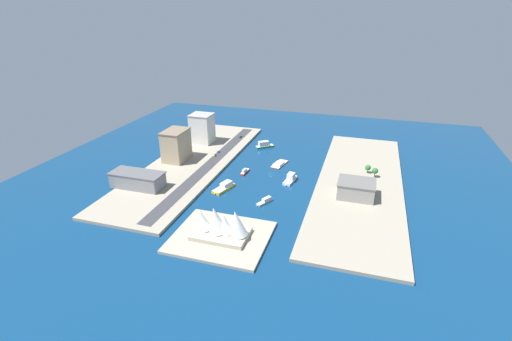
{
  "coord_description": "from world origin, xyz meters",
  "views": [
    {
      "loc": [
        -78.17,
        296.67,
        140.06
      ],
      "look_at": [
        12.82,
        3.19,
        2.98
      ],
      "focal_mm": 25.79,
      "sensor_mm": 36.0,
      "label": 1
    }
  ],
  "objects_px": {
    "ferry_white_commuter": "(290,179)",
    "hatchback_blue": "(218,152)",
    "yacht_sleek_gray": "(265,201)",
    "carpark_squat_concrete": "(356,189)",
    "ferry_green_doubledeck": "(264,145)",
    "apartment_midrise_tan": "(176,145)",
    "warehouse_low_gray": "(138,180)",
    "opera_landmark": "(221,225)",
    "hotel_broad_white": "(202,128)",
    "taxi_yellow_cab": "(215,155)",
    "ferry_yellow_fast": "(224,187)",
    "traffic_light_waterfront": "(212,165)",
    "barge_flat_brown": "(279,164)",
    "tugboat_red": "(245,172)",
    "suv_black": "(241,137)"
  },
  "relations": [
    {
      "from": "ferry_green_doubledeck",
      "to": "carpark_squat_concrete",
      "type": "bearing_deg",
      "value": 138.13
    },
    {
      "from": "yacht_sleek_gray",
      "to": "barge_flat_brown",
      "type": "xyz_separation_m",
      "value": [
        7.73,
        -76.27,
        -0.51
      ]
    },
    {
      "from": "ferry_yellow_fast",
      "to": "tugboat_red",
      "type": "distance_m",
      "value": 36.52
    },
    {
      "from": "barge_flat_brown",
      "to": "traffic_light_waterfront",
      "type": "relative_size",
      "value": 3.82
    },
    {
      "from": "ferry_yellow_fast",
      "to": "suv_black",
      "type": "distance_m",
      "value": 126.86
    },
    {
      "from": "ferry_green_doubledeck",
      "to": "carpark_squat_concrete",
      "type": "relative_size",
      "value": 0.67
    },
    {
      "from": "barge_flat_brown",
      "to": "ferry_green_doubledeck",
      "type": "xyz_separation_m",
      "value": [
        27.07,
        -42.09,
        1.9
      ]
    },
    {
      "from": "ferry_green_doubledeck",
      "to": "taxi_yellow_cab",
      "type": "height_order",
      "value": "ferry_green_doubledeck"
    },
    {
      "from": "warehouse_low_gray",
      "to": "opera_landmark",
      "type": "height_order",
      "value": "opera_landmark"
    },
    {
      "from": "hatchback_blue",
      "to": "taxi_yellow_cab",
      "type": "relative_size",
      "value": 0.93
    },
    {
      "from": "barge_flat_brown",
      "to": "apartment_midrise_tan",
      "type": "distance_m",
      "value": 101.49
    },
    {
      "from": "suv_black",
      "to": "traffic_light_waterfront",
      "type": "distance_m",
      "value": 93.0
    },
    {
      "from": "ferry_white_commuter",
      "to": "hotel_broad_white",
      "type": "height_order",
      "value": "hotel_broad_white"
    },
    {
      "from": "ferry_yellow_fast",
      "to": "apartment_midrise_tan",
      "type": "height_order",
      "value": "apartment_midrise_tan"
    },
    {
      "from": "apartment_midrise_tan",
      "to": "taxi_yellow_cab",
      "type": "bearing_deg",
      "value": -148.32
    },
    {
      "from": "hotel_broad_white",
      "to": "carpark_squat_concrete",
      "type": "relative_size",
      "value": 1.1
    },
    {
      "from": "hotel_broad_white",
      "to": "taxi_yellow_cab",
      "type": "distance_m",
      "value": 48.19
    },
    {
      "from": "ferry_yellow_fast",
      "to": "traffic_light_waterfront",
      "type": "height_order",
      "value": "traffic_light_waterfront"
    },
    {
      "from": "ferry_yellow_fast",
      "to": "tugboat_red",
      "type": "height_order",
      "value": "ferry_yellow_fast"
    },
    {
      "from": "ferry_yellow_fast",
      "to": "ferry_green_doubledeck",
      "type": "distance_m",
      "value": 105.82
    },
    {
      "from": "yacht_sleek_gray",
      "to": "taxi_yellow_cab",
      "type": "distance_m",
      "value": 104.24
    },
    {
      "from": "hotel_broad_white",
      "to": "opera_landmark",
      "type": "height_order",
      "value": "hotel_broad_white"
    },
    {
      "from": "ferry_green_doubledeck",
      "to": "barge_flat_brown",
      "type": "bearing_deg",
      "value": 122.75
    },
    {
      "from": "yacht_sleek_gray",
      "to": "tugboat_red",
      "type": "xyz_separation_m",
      "value": [
        33.39,
        -48.68,
        -0.06
      ]
    },
    {
      "from": "ferry_white_commuter",
      "to": "barge_flat_brown",
      "type": "bearing_deg",
      "value": -60.91
    },
    {
      "from": "warehouse_low_gray",
      "to": "carpark_squat_concrete",
      "type": "bearing_deg",
      "value": -168.31
    },
    {
      "from": "carpark_squat_concrete",
      "to": "opera_landmark",
      "type": "relative_size",
      "value": 0.76
    },
    {
      "from": "traffic_light_waterfront",
      "to": "warehouse_low_gray",
      "type": "bearing_deg",
      "value": 49.58
    },
    {
      "from": "ferry_green_doubledeck",
      "to": "apartment_midrise_tan",
      "type": "xyz_separation_m",
      "value": [
        70.59,
        64.25,
        14.58
      ]
    },
    {
      "from": "ferry_green_doubledeck",
      "to": "warehouse_low_gray",
      "type": "xyz_separation_m",
      "value": [
        73.04,
        127.1,
        5.96
      ]
    },
    {
      "from": "taxi_yellow_cab",
      "to": "opera_landmark",
      "type": "height_order",
      "value": "opera_landmark"
    },
    {
      "from": "warehouse_low_gray",
      "to": "suv_black",
      "type": "distance_m",
      "value": 150.32
    },
    {
      "from": "hotel_broad_white",
      "to": "hatchback_blue",
      "type": "relative_size",
      "value": 7.06
    },
    {
      "from": "suv_black",
      "to": "opera_landmark",
      "type": "relative_size",
      "value": 0.13
    },
    {
      "from": "carpark_squat_concrete",
      "to": "traffic_light_waterfront",
      "type": "relative_size",
      "value": 4.46
    },
    {
      "from": "yacht_sleek_gray",
      "to": "carpark_squat_concrete",
      "type": "bearing_deg",
      "value": -157.69
    },
    {
      "from": "ferry_green_doubledeck",
      "to": "ferry_white_commuter",
      "type": "xyz_separation_m",
      "value": [
        -45.28,
        74.82,
        -0.42
      ]
    },
    {
      "from": "ferry_green_doubledeck",
      "to": "traffic_light_waterfront",
      "type": "bearing_deg",
      "value": 69.07
    },
    {
      "from": "ferry_white_commuter",
      "to": "yacht_sleek_gray",
      "type": "bearing_deg",
      "value": 76.47
    },
    {
      "from": "yacht_sleek_gray",
      "to": "taxi_yellow_cab",
      "type": "height_order",
      "value": "taxi_yellow_cab"
    },
    {
      "from": "ferry_white_commuter",
      "to": "taxi_yellow_cab",
      "type": "relative_size",
      "value": 4.44
    },
    {
      "from": "taxi_yellow_cab",
      "to": "apartment_midrise_tan",
      "type": "bearing_deg",
      "value": 31.68
    },
    {
      "from": "barge_flat_brown",
      "to": "opera_landmark",
      "type": "relative_size",
      "value": 0.65
    },
    {
      "from": "suv_black",
      "to": "ferry_green_doubledeck",
      "type": "bearing_deg",
      "value": 151.95
    },
    {
      "from": "yacht_sleek_gray",
      "to": "hatchback_blue",
      "type": "xyz_separation_m",
      "value": [
        74.21,
        -83.39,
        1.77
      ]
    },
    {
      "from": "ferry_white_commuter",
      "to": "hatchback_blue",
      "type": "relative_size",
      "value": 4.8
    },
    {
      "from": "suv_black",
      "to": "opera_landmark",
      "type": "bearing_deg",
      "value": 105.66
    },
    {
      "from": "yacht_sleek_gray",
      "to": "ferry_yellow_fast",
      "type": "distance_m",
      "value": 41.24
    },
    {
      "from": "tugboat_red",
      "to": "ferry_white_commuter",
      "type": "distance_m",
      "value": 44.18
    },
    {
      "from": "tugboat_red",
      "to": "hatchback_blue",
      "type": "distance_m",
      "value": 53.62
    }
  ]
}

